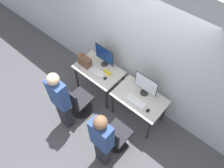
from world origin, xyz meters
TOP-DOWN VIEW (x-y plane):
  - ground_plane at (0.00, 0.00)m, footprint 20.00×20.00m
  - wall_back at (0.00, 0.76)m, footprint 12.00×0.05m
  - desk_left at (-0.54, 0.32)m, footprint 1.01×0.64m
  - monitor_left at (-0.54, 0.51)m, footprint 0.48×0.17m
  - keyboard_left at (-0.54, 0.24)m, footprint 0.40×0.16m
  - mouse_left at (-0.27, 0.22)m, footprint 0.06×0.09m
  - office_chair_left at (-0.48, -0.39)m, footprint 0.48×0.48m
  - person_left at (-0.47, -0.76)m, footprint 0.36×0.21m
  - desk_right at (0.54, 0.32)m, footprint 1.01×0.64m
  - monitor_right at (0.54, 0.46)m, footprint 0.48×0.17m
  - keyboard_right at (0.54, 0.19)m, footprint 0.40×0.16m
  - mouse_right at (0.82, 0.18)m, footprint 0.06×0.09m
  - office_chair_right at (0.59, -0.46)m, footprint 0.48×0.48m
  - person_right at (0.61, -0.83)m, footprint 0.36×0.21m
  - handbag at (-0.84, 0.22)m, footprint 0.30×0.18m
  - placard_left at (-0.32, 0.35)m, footprint 0.16×0.03m

SIDE VIEW (x-z plane):
  - ground_plane at x=0.00m, z-range 0.00..0.00m
  - office_chair_left at x=-0.48m, z-range -0.08..0.80m
  - office_chair_right at x=0.59m, z-range -0.08..0.80m
  - desk_left at x=-0.54m, z-range 0.27..1.01m
  - desk_right at x=0.54m, z-range 0.27..1.01m
  - keyboard_left at x=-0.54m, z-range 0.73..0.75m
  - keyboard_right at x=0.54m, z-range 0.73..0.75m
  - mouse_left at x=-0.27m, z-range 0.73..0.77m
  - mouse_right at x=0.82m, z-range 0.73..0.77m
  - placard_left at x=-0.32m, z-range 0.73..0.81m
  - handbag at x=-0.84m, z-range 0.73..0.97m
  - person_left at x=-0.47m, z-range 0.07..1.67m
  - person_right at x=0.61m, z-range 0.07..1.68m
  - monitor_left at x=-0.54m, z-range 0.76..1.24m
  - monitor_right at x=0.54m, z-range 0.76..1.24m
  - wall_back at x=0.00m, z-range 0.00..2.80m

